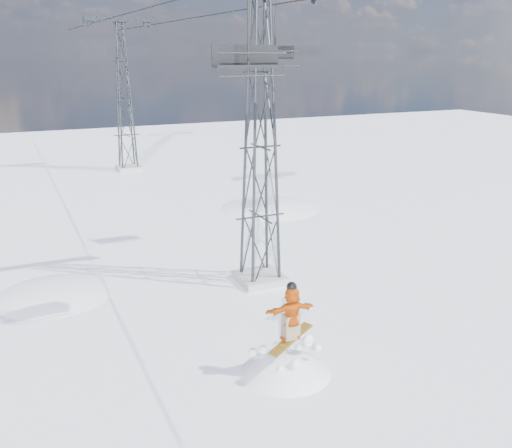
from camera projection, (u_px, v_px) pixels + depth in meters
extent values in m
plane|color=white|center=(353.00, 387.00, 15.90)|extent=(120.00, 120.00, 0.00)
sphere|color=white|center=(269.00, 350.00, 36.73)|extent=(20.00, 20.00, 20.00)
cube|color=#999999|center=(260.00, 278.00, 23.16)|extent=(1.80, 1.80, 0.30)
cube|color=#999999|center=(129.00, 168.00, 44.99)|extent=(1.80, 1.80, 0.30)
cube|color=#282B2F|center=(119.00, 19.00, 41.77)|extent=(5.00, 0.35, 0.35)
cube|color=#282B2F|center=(88.00, 21.00, 40.97)|extent=(0.80, 0.25, 0.50)
cube|color=#282B2F|center=(149.00, 22.00, 42.69)|extent=(0.80, 0.25, 0.50)
cylinder|color=black|center=(129.00, 13.00, 29.24)|extent=(0.06, 51.00, 0.06)
cylinder|color=black|center=(210.00, 15.00, 30.96)|extent=(0.06, 51.00, 0.06)
sphere|color=white|center=(285.00, 423.00, 17.14)|extent=(4.40, 4.40, 4.40)
cube|color=#B17617|center=(291.00, 339.00, 16.02)|extent=(1.59, 0.92, 0.40)
imported|color=#C64C08|center=(292.00, 313.00, 15.79)|extent=(1.48, 0.55, 1.57)
cube|color=#7E6E4E|center=(291.00, 327.00, 15.91)|extent=(0.46, 0.36, 0.72)
sphere|color=black|center=(292.00, 287.00, 15.56)|extent=(0.29, 0.29, 0.29)
cylinder|color=black|center=(249.00, 24.00, 16.04)|extent=(0.08, 0.08, 2.29)
cube|color=black|center=(249.00, 66.00, 16.37)|extent=(2.08, 0.47, 0.08)
cube|color=black|center=(245.00, 55.00, 16.48)|extent=(2.08, 0.06, 0.57)
cylinder|color=black|center=(252.00, 76.00, 16.22)|extent=(2.08, 0.06, 0.06)
cylinder|color=black|center=(253.00, 53.00, 15.99)|extent=(2.08, 0.05, 0.05)
cylinder|color=black|center=(275.00, 32.00, 24.12)|extent=(0.08, 0.08, 2.22)
cube|color=black|center=(275.00, 60.00, 24.45)|extent=(2.02, 0.45, 0.08)
cube|color=black|center=(273.00, 52.00, 24.55)|extent=(2.02, 0.06, 0.56)
cylinder|color=black|center=(278.00, 66.00, 24.30)|extent=(2.02, 0.06, 0.06)
cylinder|color=black|center=(278.00, 51.00, 24.08)|extent=(2.02, 0.05, 0.05)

